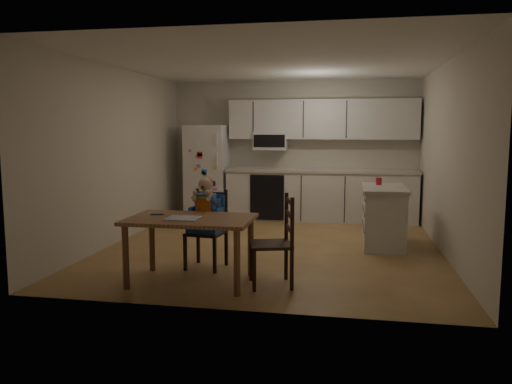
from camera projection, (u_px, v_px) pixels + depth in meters
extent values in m
cube|color=olive|center=(273.00, 247.00, 6.94)|extent=(4.50, 5.00, 0.01)
cube|color=beige|center=(293.00, 150.00, 9.22)|extent=(4.50, 0.02, 2.50)
cube|color=beige|center=(119.00, 155.00, 7.19)|extent=(0.02, 5.00, 2.50)
cube|color=beige|center=(447.00, 159.00, 6.38)|extent=(0.02, 5.00, 2.50)
cube|color=white|center=(274.00, 63.00, 6.63)|extent=(4.50, 5.00, 0.01)
cube|color=silver|center=(208.00, 172.00, 9.21)|extent=(0.72, 0.70, 1.70)
cube|color=silver|center=(320.00, 196.00, 8.94)|extent=(3.34, 0.60, 0.86)
cube|color=beige|center=(321.00, 171.00, 8.87)|extent=(3.37, 0.62, 0.05)
cube|color=black|center=(267.00, 197.00, 8.80)|extent=(0.60, 0.02, 0.80)
cube|color=silver|center=(322.00, 120.00, 8.89)|extent=(3.34, 0.34, 0.70)
cube|color=silver|center=(271.00, 141.00, 9.08)|extent=(0.60, 0.38, 0.33)
cube|color=silver|center=(383.00, 218.00, 6.95)|extent=(0.54, 1.07, 0.79)
cube|color=beige|center=(384.00, 189.00, 6.90)|extent=(0.59, 1.13, 0.04)
cylinder|color=red|center=(379.00, 181.00, 7.15)|extent=(0.08, 0.08, 0.10)
cube|color=brown|center=(190.00, 219.00, 5.24)|extent=(1.31, 0.84, 0.04)
cylinder|color=brown|center=(126.00, 257.00, 5.05)|extent=(0.07, 0.07, 0.66)
cylinder|color=brown|center=(152.00, 242.00, 5.73)|extent=(0.07, 0.07, 0.66)
cylinder|color=brown|center=(237.00, 263.00, 4.84)|extent=(0.07, 0.07, 0.66)
cylinder|color=brown|center=(251.00, 247.00, 5.52)|extent=(0.07, 0.07, 0.66)
cube|color=#ACACB1|center=(183.00, 218.00, 5.16)|extent=(0.34, 0.29, 0.01)
cylinder|color=blue|center=(156.00, 214.00, 5.41)|extent=(0.12, 0.06, 0.02)
cube|color=black|center=(206.00, 233.00, 5.83)|extent=(0.45, 0.45, 0.03)
cube|color=black|center=(185.00, 253.00, 5.74)|extent=(0.04, 0.04, 0.40)
cube|color=black|center=(198.00, 246.00, 6.09)|extent=(0.04, 0.04, 0.40)
cube|color=black|center=(215.00, 256.00, 5.63)|extent=(0.04, 0.04, 0.40)
cube|color=black|center=(226.00, 249.00, 5.98)|extent=(0.04, 0.04, 0.40)
cube|color=black|center=(212.00, 209.00, 5.97)|extent=(0.41, 0.08, 0.48)
cube|color=blue|center=(206.00, 228.00, 5.82)|extent=(0.40, 0.37, 0.10)
cube|color=blue|center=(210.00, 208.00, 5.92)|extent=(0.37, 0.10, 0.33)
cube|color=#535CDD|center=(205.00, 223.00, 5.80)|extent=(0.31, 0.28, 0.02)
cube|color=#2D51AC|center=(206.00, 204.00, 5.80)|extent=(0.23, 0.16, 0.25)
cube|color=#C43C29|center=(204.00, 206.00, 5.74)|extent=(0.18, 0.03, 0.19)
sphere|color=beige|center=(205.00, 184.00, 5.76)|extent=(0.18, 0.18, 0.16)
ellipsoid|color=olive|center=(205.00, 183.00, 5.76)|extent=(0.18, 0.17, 0.14)
cube|color=black|center=(271.00, 245.00, 5.17)|extent=(0.52, 0.52, 0.03)
cube|color=black|center=(251.00, 261.00, 5.37)|extent=(0.04, 0.04, 0.42)
cube|color=black|center=(286.00, 260.00, 5.40)|extent=(0.04, 0.04, 0.42)
cube|color=black|center=(254.00, 271.00, 4.99)|extent=(0.04, 0.04, 0.42)
cube|color=black|center=(292.00, 270.00, 5.03)|extent=(0.04, 0.04, 0.42)
cube|color=black|center=(289.00, 219.00, 5.15)|extent=(0.15, 0.41, 0.50)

